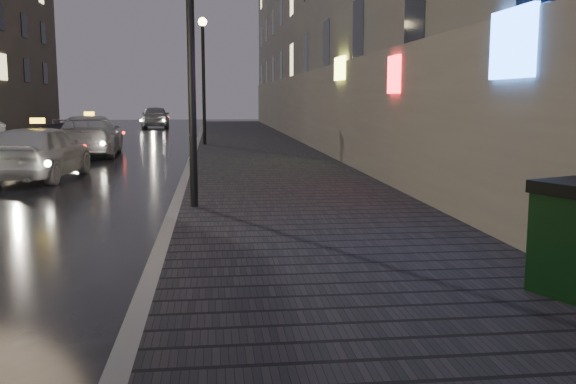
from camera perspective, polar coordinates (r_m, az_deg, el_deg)
The scene contains 8 objects.
sidewalk at distance 26.75m, azimuth -3.02°, elevation 3.98°, with size 4.60×58.00×0.15m, color black.
curb at distance 26.71m, azimuth -8.18°, elevation 3.90°, with size 0.20×58.00×0.15m, color slate.
building_near at distance 31.32m, azimuth 2.49°, elevation 16.40°, with size 1.80×50.00×13.00m, color #605B54.
lamp_near at distance 11.71m, azimuth -8.68°, elevation 15.08°, with size 0.36×0.36×5.28m.
lamp_far at distance 27.66m, azimuth -7.54°, elevation 11.14°, with size 0.36×0.36×5.28m.
taxi_near at distance 17.89m, azimuth -21.25°, elevation 3.38°, with size 1.72×4.26×1.45m, color silver.
taxi_mid at distance 24.81m, azimuth -17.18°, elevation 4.81°, with size 2.06×5.07×1.47m, color silver.
car_far at distance 46.80m, azimuth -11.70°, elevation 6.55°, with size 1.87×4.65×1.59m, color #9C9DA4.
Camera 1 is at (2.21, -5.62, 2.09)m, focal length 40.00 mm.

